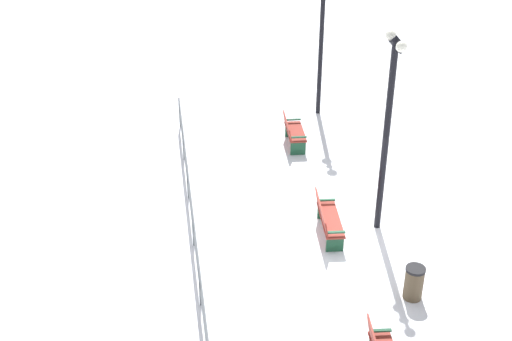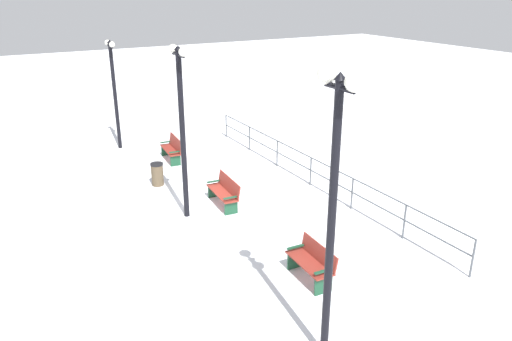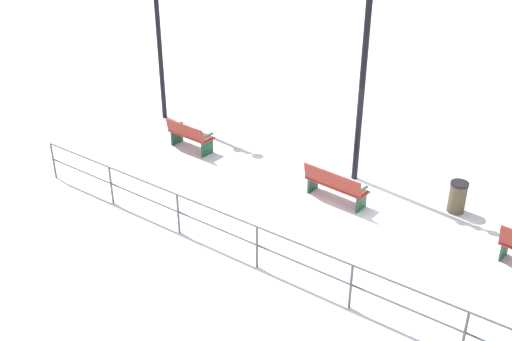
{
  "view_description": "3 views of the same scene",
  "coord_description": "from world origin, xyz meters",
  "px_view_note": "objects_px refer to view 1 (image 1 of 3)",
  "views": [
    {
      "loc": [
        -3.74,
        -13.73,
        9.88
      ],
      "look_at": [
        -1.61,
        1.06,
        1.33
      ],
      "focal_mm": 49.27,
      "sensor_mm": 36.0,
      "label": 1
    },
    {
      "loc": [
        6.01,
        12.71,
        6.49
      ],
      "look_at": [
        -1.01,
        0.23,
        1.03
      ],
      "focal_mm": 34.76,
      "sensor_mm": 36.0,
      "label": 2
    },
    {
      "loc": [
        -11.72,
        -6.1,
        7.95
      ],
      "look_at": [
        -1.67,
        1.18,
        1.2
      ],
      "focal_mm": 43.77,
      "sensor_mm": 36.0,
      "label": 3
    }
  ],
  "objects_px": {
    "bench_second": "(327,219)",
    "lamppost_far": "(323,6)",
    "lamppost_middle": "(388,116)",
    "trash_bin": "(414,283)",
    "bench_third": "(293,132)"
  },
  "relations": [
    {
      "from": "lamppost_far",
      "to": "trash_bin",
      "type": "xyz_separation_m",
      "value": [
        -0.04,
        -9.45,
        -3.19
      ]
    },
    {
      "from": "lamppost_middle",
      "to": "trash_bin",
      "type": "distance_m",
      "value": 3.79
    },
    {
      "from": "lamppost_middle",
      "to": "trash_bin",
      "type": "xyz_separation_m",
      "value": [
        -0.04,
        -2.72,
        -2.64
      ]
    },
    {
      "from": "bench_third",
      "to": "lamppost_far",
      "type": "bearing_deg",
      "value": 62.65
    },
    {
      "from": "bench_second",
      "to": "bench_third",
      "type": "xyz_separation_m",
      "value": [
        0.06,
        4.71,
        -0.0
      ]
    },
    {
      "from": "bench_second",
      "to": "lamppost_middle",
      "type": "bearing_deg",
      "value": 10.57
    },
    {
      "from": "bench_third",
      "to": "trash_bin",
      "type": "height_order",
      "value": "bench_third"
    },
    {
      "from": "bench_third",
      "to": "lamppost_middle",
      "type": "xyz_separation_m",
      "value": [
        1.26,
        -4.56,
        2.59
      ]
    },
    {
      "from": "bench_second",
      "to": "lamppost_far",
      "type": "height_order",
      "value": "lamppost_far"
    },
    {
      "from": "bench_second",
      "to": "lamppost_far",
      "type": "distance_m",
      "value": 7.68
    },
    {
      "from": "trash_bin",
      "to": "lamppost_middle",
      "type": "bearing_deg",
      "value": 89.26
    },
    {
      "from": "lamppost_middle",
      "to": "trash_bin",
      "type": "relative_size",
      "value": 6.31
    },
    {
      "from": "bench_second",
      "to": "lamppost_far",
      "type": "bearing_deg",
      "value": 83.36
    },
    {
      "from": "bench_third",
      "to": "trash_bin",
      "type": "distance_m",
      "value": 7.38
    },
    {
      "from": "bench_third",
      "to": "lamppost_far",
      "type": "xyz_separation_m",
      "value": [
        1.26,
        2.17,
        3.13
      ]
    }
  ]
}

